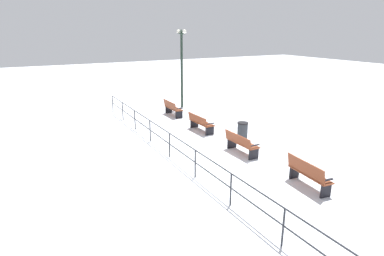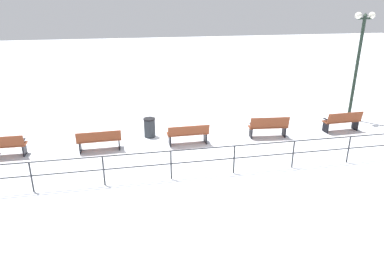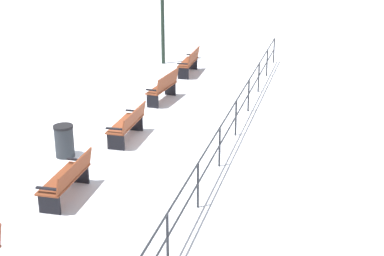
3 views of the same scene
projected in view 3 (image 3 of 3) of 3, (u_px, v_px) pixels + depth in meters
name	position (u px, v px, depth m)	size (l,w,h in m)	color
ground_plane	(125.00, 140.00, 15.20)	(80.00, 80.00, 0.00)	white
bench_nearest	(190.00, 62.00, 21.27)	(0.56, 1.68, 0.92)	brown
bench_second	(164.00, 87.00, 18.13)	(0.65, 1.67, 0.95)	brown
bench_third	(128.00, 124.00, 15.02)	(0.58, 1.66, 0.86)	brown
bench_fourth	(68.00, 178.00, 11.93)	(0.62, 1.67, 0.85)	brown
waterfront_railing	(228.00, 125.00, 14.30)	(0.05, 19.03, 1.01)	#26282D
trash_bin	(64.00, 141.00, 14.01)	(0.49, 0.49, 0.82)	#2D3338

